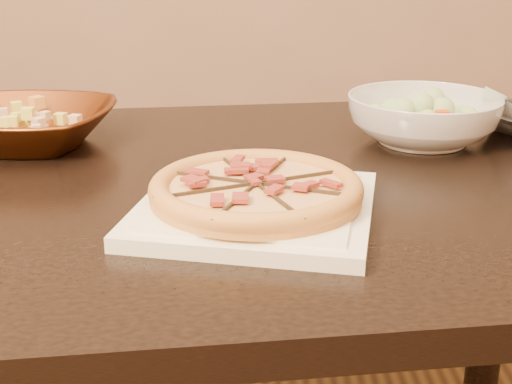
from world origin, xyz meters
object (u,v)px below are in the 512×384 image
(plate, at_px, (256,207))
(pizza, at_px, (256,189))
(bronze_bowl, at_px, (29,127))
(salad_bowl, at_px, (423,119))
(dining_table, at_px, (188,249))

(plate, bearing_deg, pizza, -170.79)
(bronze_bowl, height_order, salad_bowl, salad_bowl)
(bronze_bowl, relative_size, salad_bowl, 1.08)
(dining_table, distance_m, plate, 0.21)
(pizza, height_order, bronze_bowl, bronze_bowl)
(dining_table, height_order, pizza, pizza)
(dining_table, height_order, salad_bowl, salad_bowl)
(dining_table, bearing_deg, plate, -56.18)
(dining_table, height_order, plate, plate)
(plate, height_order, pizza, pizza)
(plate, bearing_deg, dining_table, 123.82)
(pizza, height_order, salad_bowl, salad_bowl)
(bronze_bowl, xyz_separation_m, salad_bowl, (0.62, 0.01, 0.01))
(plate, distance_m, pizza, 0.02)
(bronze_bowl, bearing_deg, dining_table, -31.77)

